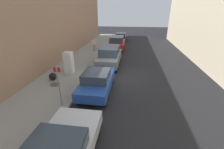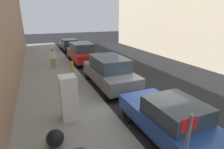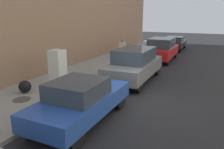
{
  "view_description": "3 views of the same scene",
  "coord_description": "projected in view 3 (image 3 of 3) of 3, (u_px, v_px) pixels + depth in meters",
  "views": [
    {
      "loc": [
        1.12,
        -10.73,
        4.85
      ],
      "look_at": [
        -0.16,
        -1.53,
        0.86
      ],
      "focal_mm": 24.0,
      "sensor_mm": 36.0,
      "label": 1
    },
    {
      "loc": [
        -4.74,
        -6.21,
        3.96
      ],
      "look_at": [
        -1.39,
        1.43,
        1.18
      ],
      "focal_mm": 28.0,
      "sensor_mm": 36.0,
      "label": 2
    },
    {
      "loc": [
        2.78,
        -8.05,
        3.4
      ],
      "look_at": [
        -1.42,
        0.9,
        0.75
      ],
      "focal_mm": 35.0,
      "sensor_mm": 36.0,
      "label": 3
    }
  ],
  "objects": [
    {
      "name": "manhole_cover",
      "position": [
        22.0,
        99.0,
        8.81
      ],
      "size": [
        0.7,
        0.7,
        0.02
      ],
      "primitive_type": "cylinder",
      "color": "#47443F",
      "rests_on": "sidewalk_slab"
    },
    {
      "name": "parked_hatchback_blue",
      "position": [
        81.0,
        100.0,
        7.13
      ],
      "size": [
        1.74,
        4.13,
        1.45
      ],
      "color": "#23479E",
      "rests_on": "ground"
    },
    {
      "name": "parked_sedan_dark",
      "position": [
        175.0,
        43.0,
        22.61
      ],
      "size": [
        1.83,
        4.53,
        1.37
      ],
      "color": "black",
      "rests_on": "ground"
    },
    {
      "name": "ground_plane",
      "position": [
        134.0,
        101.0,
        9.06
      ],
      "size": [
        80.0,
        80.0,
        0.0
      ],
      "primitive_type": "plane",
      "color": "black"
    },
    {
      "name": "discarded_refrigerator",
      "position": [
        58.0,
        68.0,
        10.35
      ],
      "size": [
        0.62,
        0.65,
        1.75
      ],
      "color": "silver",
      "rests_on": "sidewalk_slab"
    },
    {
      "name": "parked_suv_gray",
      "position": [
        135.0,
        64.0,
        11.66
      ],
      "size": [
        1.89,
        4.67,
        1.76
      ],
      "color": "slate",
      "rests_on": "ground"
    },
    {
      "name": "trash_bag",
      "position": [
        25.0,
        87.0,
        9.57
      ],
      "size": [
        0.54,
        0.54,
        0.54
      ],
      "primitive_type": "sphere",
      "color": "black",
      "rests_on": "sidewalk_slab"
    },
    {
      "name": "pedestrian_walking_far",
      "position": [
        122.0,
        48.0,
        16.89
      ],
      "size": [
        0.45,
        0.22,
        1.55
      ],
      "rotation": [
        0.0,
        0.0,
        1.65
      ],
      "color": "#A8934C",
      "rests_on": "sidewalk_slab"
    },
    {
      "name": "parked_suv_red",
      "position": [
        161.0,
        49.0,
        17.19
      ],
      "size": [
        1.95,
        4.66,
        1.74
      ],
      "color": "red",
      "rests_on": "ground"
    },
    {
      "name": "building_facade_near",
      "position": [
        2.0,
        11.0,
        11.04
      ],
      "size": [
        2.5,
        39.6,
        7.34
      ],
      "primitive_type": "cube",
      "color": "#937056",
      "rests_on": "ground"
    },
    {
      "name": "sidewalk_slab",
      "position": [
        57.0,
        86.0,
        10.68
      ],
      "size": [
        3.82,
        44.0,
        0.14
      ],
      "primitive_type": "cube",
      "color": "gray",
      "rests_on": "ground"
    },
    {
      "name": "fire_hydrant",
      "position": [
        130.0,
        58.0,
        15.32
      ],
      "size": [
        0.22,
        0.22,
        0.76
      ],
      "color": "gold",
      "rests_on": "sidewalk_slab"
    }
  ]
}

